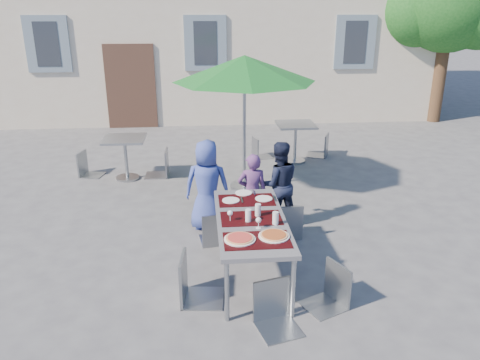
{
  "coord_description": "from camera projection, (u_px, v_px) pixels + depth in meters",
  "views": [
    {
      "loc": [
        -0.21,
        -5.21,
        3.04
      ],
      "look_at": [
        0.3,
        0.61,
        0.9
      ],
      "focal_mm": 35.0,
      "sensor_mm": 36.0,
      "label": 1
    }
  ],
  "objects": [
    {
      "name": "pizza_near_left",
      "position": [
        240.0,
        238.0,
        4.92
      ],
      "size": [
        0.34,
        0.34,
        0.03
      ],
      "color": "white",
      "rests_on": "dining_table"
    },
    {
      "name": "child_2",
      "position": [
        278.0,
        184.0,
        6.81
      ],
      "size": [
        0.65,
        0.4,
        1.28
      ],
      "primitive_type": "imported",
      "rotation": [
        0.0,
        0.0,
        3.21
      ],
      "color": "#161C32",
      "rests_on": "ground"
    },
    {
      "name": "bg_chair_r_1",
      "position": [
        323.0,
        131.0,
        10.08
      ],
      "size": [
        0.56,
        0.55,
        0.95
      ],
      "color": "gray",
      "rests_on": "ground"
    },
    {
      "name": "pizza_near_right",
      "position": [
        274.0,
        235.0,
        4.99
      ],
      "size": [
        0.33,
        0.33,
        0.03
      ],
      "color": "white",
      "rests_on": "dining_table"
    },
    {
      "name": "tree",
      "position": [
        451.0,
        0.0,
        12.41
      ],
      "size": [
        3.6,
        3.0,
        4.7
      ],
      "color": "#48311F",
      "rests_on": "ground"
    },
    {
      "name": "dining_table",
      "position": [
        251.0,
        223.0,
        5.46
      ],
      "size": [
        0.8,
        1.85,
        0.76
      ],
      "color": "#45454A",
      "rests_on": "ground"
    },
    {
      "name": "chair_0",
      "position": [
        215.0,
        209.0,
        6.27
      ],
      "size": [
        0.44,
        0.45,
        0.89
      ],
      "color": "gray",
      "rests_on": "ground"
    },
    {
      "name": "chair_2",
      "position": [
        287.0,
        200.0,
        6.43
      ],
      "size": [
        0.46,
        0.46,
        0.97
      ],
      "color": "gray",
      "rests_on": "ground"
    },
    {
      "name": "bg_chair_l_0",
      "position": [
        85.0,
        150.0,
        8.91
      ],
      "size": [
        0.48,
        0.48,
        0.9
      ],
      "color": "gray",
      "rests_on": "ground"
    },
    {
      "name": "chair_3",
      "position": [
        192.0,
        252.0,
        5.01
      ],
      "size": [
        0.5,
        0.49,
        1.01
      ],
      "color": "gray",
      "rests_on": "ground"
    },
    {
      "name": "chair_4",
      "position": [
        333.0,
        262.0,
        4.95
      ],
      "size": [
        0.53,
        0.53,
        0.89
      ],
      "color": "gray",
      "rests_on": "ground"
    },
    {
      "name": "cafe_table_0",
      "position": [
        125.0,
        150.0,
        8.7
      ],
      "size": [
        0.75,
        0.75,
        0.8
      ],
      "color": "#9C9FA3",
      "rests_on": "ground"
    },
    {
      "name": "patio_umbrella",
      "position": [
        245.0,
        70.0,
        7.63
      ],
      "size": [
        2.39,
        2.39,
        2.34
      ],
      "color": "#9C9FA3",
      "rests_on": "ground"
    },
    {
      "name": "place_settings",
      "position": [
        246.0,
        197.0,
        6.03
      ],
      "size": [
        0.68,
        0.46,
        0.01
      ],
      "color": "white",
      "rests_on": "dining_table"
    },
    {
      "name": "bg_chair_r_0",
      "position": [
        160.0,
        147.0,
        8.88
      ],
      "size": [
        0.45,
        0.45,
        0.99
      ],
      "color": "gray",
      "rests_on": "ground"
    },
    {
      "name": "bg_chair_l_1",
      "position": [
        259.0,
        136.0,
        10.01
      ],
      "size": [
        0.45,
        0.45,
        0.84
      ],
      "color": "gray",
      "rests_on": "ground"
    },
    {
      "name": "ground",
      "position": [
        221.0,
        264.0,
        5.94
      ],
      "size": [
        90.0,
        90.0,
        0.0
      ],
      "primitive_type": "plane",
      "color": "#49494B",
      "rests_on": "ground"
    },
    {
      "name": "child_1",
      "position": [
        252.0,
        193.0,
        6.66
      ],
      "size": [
        0.42,
        0.28,
        1.16
      ],
      "primitive_type": "imported",
      "rotation": [
        0.0,
        0.0,
        3.14
      ],
      "color": "#5A3368",
      "rests_on": "ground"
    },
    {
      "name": "chair_5",
      "position": [
        276.0,
        280.0,
        4.62
      ],
      "size": [
        0.49,
        0.5,
        0.91
      ],
      "color": "gray",
      "rests_on": "ground"
    },
    {
      "name": "cafe_table_1",
      "position": [
        296.0,
        134.0,
        9.69
      ],
      "size": [
        0.77,
        0.77,
        0.82
      ],
      "color": "#9C9FA3",
      "rests_on": "ground"
    },
    {
      "name": "child_0",
      "position": [
        207.0,
        185.0,
        6.68
      ],
      "size": [
        0.71,
        0.52,
        1.34
      ],
      "primitive_type": "imported",
      "rotation": [
        0.0,
        0.0,
        2.98
      ],
      "color": "#38499B",
      "rests_on": "ground"
    },
    {
      "name": "chair_1",
      "position": [
        239.0,
        202.0,
        6.31
      ],
      "size": [
        0.47,
        0.47,
        1.0
      ],
      "color": "#93979E",
      "rests_on": "ground"
    },
    {
      "name": "glassware",
      "position": [
        257.0,
        215.0,
        5.34
      ],
      "size": [
        0.57,
        0.39,
        0.15
      ],
      "color": "silver",
      "rests_on": "dining_table"
    }
  ]
}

